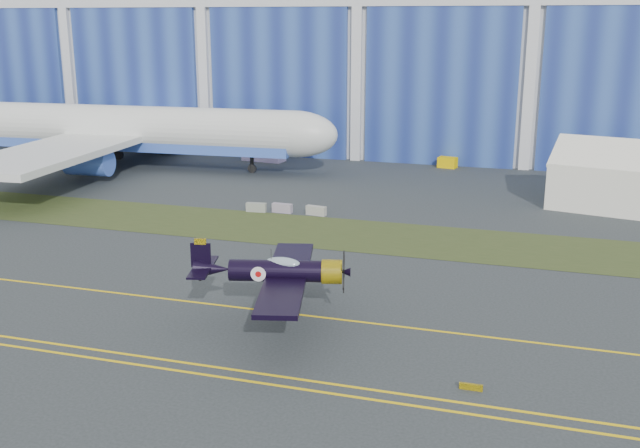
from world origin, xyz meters
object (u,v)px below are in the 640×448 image
(shipping_container, at_px, (264,152))
(tent, at_px, (634,173))
(jetliner, at_px, (117,79))
(warbird, at_px, (276,271))
(tug, at_px, (447,162))

(shipping_container, bearing_deg, tent, -8.95)
(jetliner, relative_size, tent, 3.94)
(warbird, xyz_separation_m, jetliner, (-37.35, 43.21, 7.53))
(warbird, relative_size, jetliner, 0.23)
(shipping_container, bearing_deg, warbird, -60.51)
(tent, relative_size, tug, 7.36)
(shipping_container, height_order, tug, shipping_container)
(tug, bearing_deg, tent, -25.63)
(tent, distance_m, tug, 25.99)
(warbird, relative_size, tent, 0.91)
(shipping_container, relative_size, tug, 2.45)
(jetliner, height_order, shipping_container, jetliner)
(tug, bearing_deg, shipping_container, -162.74)
(warbird, height_order, jetliner, jetliner)
(jetliner, distance_m, tent, 61.58)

